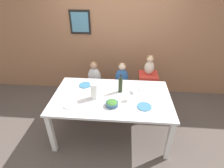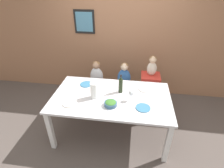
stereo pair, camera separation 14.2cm
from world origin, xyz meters
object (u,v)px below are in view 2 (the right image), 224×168
paper_towel_roll (94,90)px  dinner_plate_front_right (143,108)px  dinner_plate_front_left (69,103)px  dinner_plate_back_right (145,89)px  chair_right_highchair (150,82)px  wine_bottle (121,85)px  chair_far_left (97,87)px  chair_far_center (124,89)px  person_child_left (97,74)px  wine_glass_near (131,93)px  salad_bowl_large (111,103)px  dinner_plate_back_left (86,84)px  person_child_center (124,75)px  person_baby_right (152,65)px

paper_towel_roll → dinner_plate_front_right: 0.79m
dinner_plate_front_left → dinner_plate_back_right: same height
chair_right_highchair → wine_bottle: bearing=-127.9°
chair_far_left → dinner_plate_front_left: size_ratio=2.11×
chair_right_highchair → dinner_plate_front_right: dinner_plate_front_right is taller
chair_far_center → person_child_left: bearing=179.9°
wine_glass_near → salad_bowl_large: 0.35m
dinner_plate_back_left → dinner_plate_back_right: size_ratio=1.00×
chair_right_highchair → person_child_left: 1.09m
chair_far_left → dinner_plate_back_right: size_ratio=2.11×
person_child_center → salad_bowl_large: (-0.11, -1.06, 0.10)m
person_child_left → salad_bowl_large: 1.16m
chair_far_center → person_child_center: size_ratio=0.86×
chair_far_center → chair_far_left: bearing=180.0°
dinner_plate_back_right → dinner_plate_front_right: 0.51m
paper_towel_roll → dinner_plate_back_right: paper_towel_roll is taller
chair_right_highchair → person_baby_right: person_baby_right is taller
chair_right_highchair → wine_bottle: (-0.53, -0.68, 0.30)m
chair_right_highchair → dinner_plate_front_left: size_ratio=3.54×
dinner_plate_front_left → person_baby_right: bearing=41.2°
chair_far_left → wine_glass_near: size_ratio=2.51×
chair_far_left → paper_towel_roll: paper_towel_roll is taller
person_child_center → wine_bottle: 0.71m
paper_towel_roll → dinner_plate_front_left: 0.42m
person_child_left → wine_bottle: (0.56, -0.68, 0.19)m
chair_right_highchair → wine_glass_near: wine_glass_near is taller
person_child_center → dinner_plate_back_right: (0.40, -0.55, 0.06)m
person_baby_right → paper_towel_roll: 1.29m
person_baby_right → salad_bowl_large: (-0.64, -1.06, -0.17)m
person_child_center → wine_bottle: bearing=-90.5°
chair_far_center → dinner_plate_back_left: bearing=-139.7°
person_baby_right → salad_bowl_large: size_ratio=2.09×
chair_far_left → dinner_plate_front_right: dinner_plate_front_right is taller
wine_bottle → salad_bowl_large: wine_bottle is taller
chair_far_left → person_child_left: person_child_left is taller
chair_far_left → dinner_plate_back_left: dinner_plate_back_left is taller
chair_right_highchair → person_baby_right: (0.00, 0.00, 0.38)m
dinner_plate_front_right → wine_bottle: bearing=134.5°
wine_bottle → paper_towel_roll: (-0.39, -0.21, -0.00)m
chair_far_center → dinner_plate_back_left: dinner_plate_back_left is taller
chair_far_center → dinner_plate_front_left: dinner_plate_front_left is taller
paper_towel_roll → dinner_plate_front_right: (0.76, -0.16, -0.12)m
chair_far_center → dinner_plate_front_right: size_ratio=2.11×
chair_far_left → wine_bottle: 1.02m
chair_far_center → dinner_plate_front_left: bearing=-123.7°
chair_far_center → dinner_plate_back_left: 0.91m
paper_towel_roll → dinner_plate_back_left: bearing=122.9°
person_child_left → dinner_plate_front_left: (-0.17, -1.10, 0.06)m
chair_far_left → paper_towel_roll: size_ratio=1.75×
wine_glass_near → dinner_plate_front_left: (-0.91, -0.21, -0.12)m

